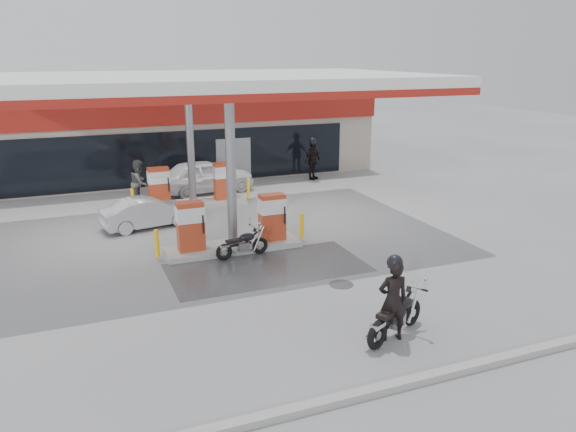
# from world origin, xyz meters

# --- Properties ---
(ground) EXTENTS (90.00, 90.00, 0.00)m
(ground) POSITION_xyz_m (0.00, 0.00, 0.00)
(ground) COLOR gray
(ground) RESTS_ON ground
(wet_patch) EXTENTS (6.00, 3.00, 0.00)m
(wet_patch) POSITION_xyz_m (0.50, 0.00, 0.00)
(wet_patch) COLOR #4C4C4F
(wet_patch) RESTS_ON ground
(drain_cover) EXTENTS (0.70, 0.70, 0.01)m
(drain_cover) POSITION_xyz_m (2.00, -2.00, 0.00)
(drain_cover) COLOR #38383A
(drain_cover) RESTS_ON ground
(kerb) EXTENTS (28.00, 0.25, 0.15)m
(kerb) POSITION_xyz_m (0.00, -7.00, 0.07)
(kerb) COLOR gray
(kerb) RESTS_ON ground
(store_building) EXTENTS (22.00, 8.22, 4.00)m
(store_building) POSITION_xyz_m (0.01, 15.94, 2.01)
(store_building) COLOR #B2A795
(store_building) RESTS_ON ground
(canopy) EXTENTS (16.00, 10.02, 5.51)m
(canopy) POSITION_xyz_m (0.00, 5.00, 5.27)
(canopy) COLOR silver
(canopy) RESTS_ON ground
(pump_island_near) EXTENTS (5.14, 1.30, 1.78)m
(pump_island_near) POSITION_xyz_m (0.00, 2.00, 0.71)
(pump_island_near) COLOR #9E9E99
(pump_island_near) RESTS_ON ground
(pump_island_far) EXTENTS (5.14, 1.30, 1.78)m
(pump_island_far) POSITION_xyz_m (0.00, 8.00, 0.71)
(pump_island_far) COLOR #9E9E99
(pump_island_far) RESTS_ON ground
(main_motorcycle) EXTENTS (2.03, 1.18, 1.12)m
(main_motorcycle) POSITION_xyz_m (1.79, -5.14, 0.50)
(main_motorcycle) COLOR black
(main_motorcycle) RESTS_ON ground
(biker_main) EXTENTS (0.77, 0.56, 1.93)m
(biker_main) POSITION_xyz_m (1.62, -5.24, 0.97)
(biker_main) COLOR black
(biker_main) RESTS_ON ground
(parked_motorcycle) EXTENTS (1.83, 0.70, 0.94)m
(parked_motorcycle) POSITION_xyz_m (0.10, 1.21, 0.42)
(parked_motorcycle) COLOR black
(parked_motorcycle) RESTS_ON ground
(sedan_white) EXTENTS (4.77, 2.44, 1.55)m
(sedan_white) POSITION_xyz_m (1.09, 10.20, 0.78)
(sedan_white) COLOR white
(sedan_white) RESTS_ON ground
(attendant) EXTENTS (1.07, 1.18, 1.97)m
(attendant) POSITION_xyz_m (-2.06, 9.00, 0.99)
(attendant) COLOR #4E4D52
(attendant) RESTS_ON ground
(hatchback_silver) EXTENTS (3.62, 1.84, 1.14)m
(hatchback_silver) POSITION_xyz_m (-2.24, 5.60, 0.57)
(hatchback_silver) COLOR #AEAFB6
(hatchback_silver) RESTS_ON ground
(parked_car_right) EXTENTS (3.80, 2.20, 1.00)m
(parked_car_right) POSITION_xyz_m (10.00, 14.00, 0.50)
(parked_car_right) COLOR #151342
(parked_car_right) RESTS_ON ground
(biker_walking) EXTENTS (1.28, 1.03, 2.03)m
(biker_walking) POSITION_xyz_m (6.91, 10.84, 1.01)
(biker_walking) COLOR black
(biker_walking) RESTS_ON ground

